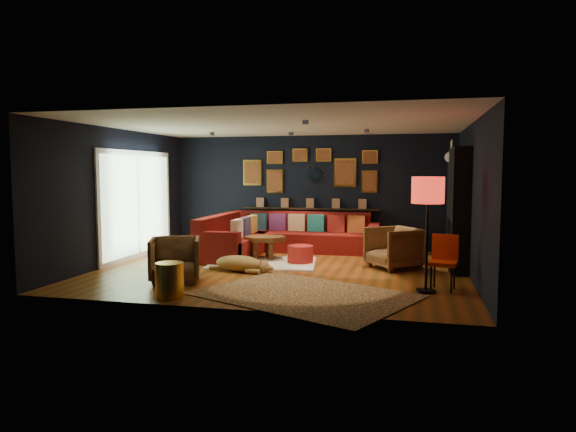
% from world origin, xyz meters
% --- Properties ---
extents(floor, '(6.50, 6.50, 0.00)m').
position_xyz_m(floor, '(0.00, 0.00, 0.00)').
color(floor, '#984B1A').
rests_on(floor, ground).
extents(room_walls, '(6.50, 6.50, 6.50)m').
position_xyz_m(room_walls, '(0.00, 0.00, 1.59)').
color(room_walls, black).
rests_on(room_walls, ground).
extents(sectional, '(3.41, 2.69, 0.86)m').
position_xyz_m(sectional, '(-0.61, 1.81, 0.32)').
color(sectional, maroon).
rests_on(sectional, ground).
extents(ledge, '(3.20, 0.12, 0.04)m').
position_xyz_m(ledge, '(0.00, 2.68, 0.92)').
color(ledge, black).
rests_on(ledge, room_walls).
extents(gallery_wall, '(3.15, 0.04, 1.02)m').
position_xyz_m(gallery_wall, '(-0.01, 2.72, 1.81)').
color(gallery_wall, gold).
rests_on(gallery_wall, room_walls).
extents(sunburst_mirror, '(0.47, 0.16, 0.47)m').
position_xyz_m(sunburst_mirror, '(0.10, 2.72, 1.70)').
color(sunburst_mirror, silver).
rests_on(sunburst_mirror, room_walls).
extents(fireplace, '(0.31, 1.60, 2.20)m').
position_xyz_m(fireplace, '(3.09, 0.90, 1.02)').
color(fireplace, black).
rests_on(fireplace, ground).
extents(deer_head, '(0.50, 0.28, 0.45)m').
position_xyz_m(deer_head, '(3.14, 1.40, 2.05)').
color(deer_head, white).
rests_on(deer_head, fireplace).
extents(sliding_door, '(0.06, 2.80, 2.20)m').
position_xyz_m(sliding_door, '(-3.22, 0.60, 1.10)').
color(sliding_door, white).
rests_on(sliding_door, ground).
extents(ceiling_spots, '(3.30, 2.50, 0.06)m').
position_xyz_m(ceiling_spots, '(-0.00, 0.80, 2.56)').
color(ceiling_spots, black).
rests_on(ceiling_spots, room_walls).
extents(shag_rug, '(2.19, 1.72, 0.03)m').
position_xyz_m(shag_rug, '(-0.50, 0.52, 0.01)').
color(shag_rug, white).
rests_on(shag_rug, ground).
extents(leopard_rug, '(3.50, 3.09, 0.02)m').
position_xyz_m(leopard_rug, '(0.80, -1.80, 0.01)').
color(leopard_rug, tan).
rests_on(leopard_rug, ground).
extents(coffee_table, '(1.00, 0.83, 0.44)m').
position_xyz_m(coffee_table, '(-0.60, 1.00, 0.38)').
color(coffee_table, brown).
rests_on(coffee_table, shag_rug).
extents(pouf, '(0.50, 0.50, 0.33)m').
position_xyz_m(pouf, '(0.20, 0.69, 0.19)').
color(pouf, maroon).
rests_on(pouf, shag_rug).
extents(armchair_left, '(0.99, 0.96, 0.80)m').
position_xyz_m(armchair_left, '(-1.43, -1.38, 0.40)').
color(armchair_left, '#C1844B').
rests_on(armchair_left, ground).
extents(armchair_right, '(1.11, 1.12, 0.84)m').
position_xyz_m(armchair_right, '(1.97, 0.60, 0.42)').
color(armchair_right, '#C1844B').
rests_on(armchair_right, ground).
extents(gold_stool, '(0.40, 0.40, 0.50)m').
position_xyz_m(gold_stool, '(-1.03, -2.35, 0.25)').
color(gold_stool, gold).
rests_on(gold_stool, ground).
extents(orange_chair, '(0.46, 0.46, 0.83)m').
position_xyz_m(orange_chair, '(2.76, -0.93, 0.49)').
color(orange_chair, black).
rests_on(orange_chair, ground).
extents(floor_lamp, '(0.47, 0.47, 1.70)m').
position_xyz_m(floor_lamp, '(2.50, -1.20, 1.44)').
color(floor_lamp, black).
rests_on(floor_lamp, ground).
extents(dog, '(1.27, 0.72, 0.38)m').
position_xyz_m(dog, '(-0.68, -0.37, 0.21)').
color(dog, '#B18849').
rests_on(dog, leopard_rug).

